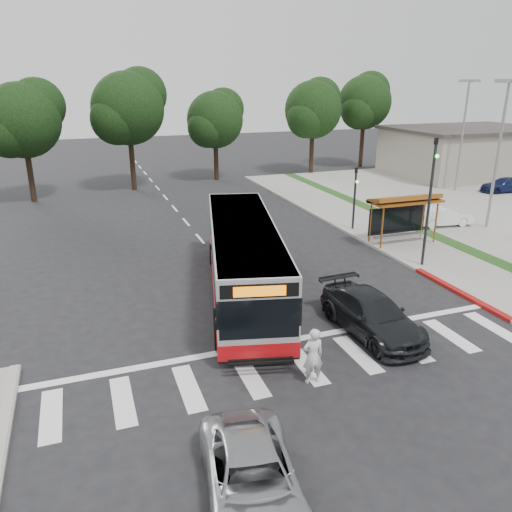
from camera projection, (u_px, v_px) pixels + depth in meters
name	position (u px, v px, depth m)	size (l,w,h in m)	color
ground	(256.00, 305.00, 21.23)	(140.00, 140.00, 0.00)	black
sidewalk_east	(376.00, 229.00, 31.81)	(4.00, 40.00, 0.12)	gray
curb_east	(348.00, 232.00, 31.17)	(0.30, 40.00, 0.15)	#9E9991
curb_east_red	(460.00, 293.00, 22.29)	(0.32, 6.00, 0.15)	maroon
parking_lot	(499.00, 207.00, 37.40)	(18.00, 36.00, 0.10)	gray
commercial_building	(465.00, 153.00, 49.56)	(14.00, 10.00, 4.40)	gray
building_roof_cap	(469.00, 129.00, 48.77)	(14.60, 10.60, 0.30)	#383330
crosswalk_ladder	(305.00, 364.00, 16.79)	(18.00, 2.60, 0.01)	silver
bus_shelter	(404.00, 205.00, 28.41)	(4.20, 1.60, 2.86)	#925018
traffic_signal_ne_tall	(430.00, 192.00, 24.31)	(0.18, 0.37, 6.50)	black
traffic_signal_ne_short	(355.00, 192.00, 30.99)	(0.18, 0.37, 4.00)	black
lot_light_front	(501.00, 135.00, 30.31)	(1.90, 0.35, 9.01)	gray
lot_light_mid	(464.00, 120.00, 41.09)	(1.90, 0.35, 9.01)	gray
tree_ne_a	(313.00, 109.00, 49.12)	(6.16, 5.74, 9.30)	black
tree_ne_b	(365.00, 101.00, 52.94)	(6.16, 5.74, 10.02)	black
tree_north_a	(129.00, 107.00, 41.46)	(6.60, 6.15, 10.17)	black
tree_north_b	(216.00, 119.00, 46.18)	(5.72, 5.33, 8.43)	black
tree_north_c	(23.00, 119.00, 37.35)	(6.16, 5.74, 9.30)	black
transit_bus	(244.00, 260.00, 21.83)	(2.70, 12.47, 3.22)	silver
pedestrian	(313.00, 356.00, 15.51)	(0.69, 0.45, 1.88)	silver
dark_sedan	(372.00, 314.00, 18.71)	(2.08, 5.13, 1.49)	black
silver_suv_south	(253.00, 479.00, 11.12)	(2.11, 4.57, 1.27)	#97989B
parked_car_1	(443.00, 216.00, 32.29)	(1.30, 3.73, 1.23)	white
parked_car_3	(504.00, 185.00, 42.08)	(1.65, 4.07, 1.18)	#16204D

